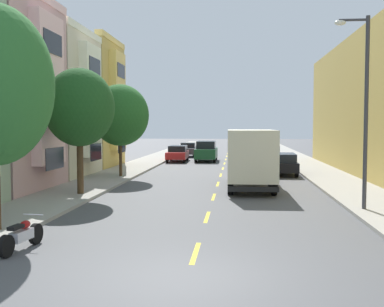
{
  "coord_description": "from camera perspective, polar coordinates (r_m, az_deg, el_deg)",
  "views": [
    {
      "loc": [
        1.09,
        -10.46,
        3.42
      ],
      "look_at": [
        -1.68,
        18.73,
        1.67
      ],
      "focal_mm": 44.29,
      "sensor_mm": 36.0,
      "label": 1
    }
  ],
  "objects": [
    {
      "name": "ground_plane",
      "position": [
        40.61,
        3.86,
        -1.43
      ],
      "size": [
        160.0,
        160.0,
        0.0
      ],
      "primitive_type": "plane",
      "color": "#4C4C4F"
    },
    {
      "name": "sidewalk_left",
      "position": [
        39.46,
        -6.58,
        -1.49
      ],
      "size": [
        3.2,
        120.0,
        0.14
      ],
      "primitive_type": "cube",
      "color": "#A39E93",
      "rests_on": "ground_plane"
    },
    {
      "name": "delivery_box_truck",
      "position": [
        25.91,
        6.99,
        -0.12
      ],
      "size": [
        2.53,
        7.89,
        3.18
      ],
      "color": "beige",
      "rests_on": "ground_plane"
    },
    {
      "name": "lane_centerline_dashes",
      "position": [
        35.14,
        3.62,
        -2.18
      ],
      "size": [
        0.14,
        47.2,
        0.01
      ],
      "color": "yellow",
      "rests_on": "ground_plane"
    },
    {
      "name": "parked_suv_teal",
      "position": [
        65.48,
        8.37,
        1.24
      ],
      "size": [
        2.03,
        4.83,
        1.93
      ],
      "color": "#195B60",
      "rests_on": "ground_plane"
    },
    {
      "name": "parked_hatchback_charcoal",
      "position": [
        51.88,
        -0.49,
        0.46
      ],
      "size": [
        1.83,
        4.04,
        1.5
      ],
      "color": "#333338",
      "rests_on": "ground_plane"
    },
    {
      "name": "parked_wagon_black",
      "position": [
        33.28,
        10.87,
        -1.16
      ],
      "size": [
        1.93,
        4.74,
        1.5
      ],
      "color": "black",
      "rests_on": "ground_plane"
    },
    {
      "name": "townhouse_fourth_mustard",
      "position": [
        40.62,
        -17.65,
        5.47
      ],
      "size": [
        12.96,
        6.85,
        10.39
      ],
      "color": "tan",
      "rests_on": "ground_plane"
    },
    {
      "name": "street_lamp",
      "position": [
        19.68,
        19.86,
        6.18
      ],
      "size": [
        1.35,
        0.28,
        7.5
      ],
      "color": "#38383D",
      "rests_on": "sidewalk_right"
    },
    {
      "name": "moving_forest_sedan",
      "position": [
        45.05,
        1.73,
        0.31
      ],
      "size": [
        1.95,
        4.8,
        1.93
      ],
      "color": "#194C28",
      "rests_on": "ground_plane"
    },
    {
      "name": "parked_hatchback_white",
      "position": [
        44.85,
        9.45,
        -0.05
      ],
      "size": [
        1.79,
        4.02,
        1.5
      ],
      "color": "silver",
      "rests_on": "ground_plane"
    },
    {
      "name": "parked_wagon_red",
      "position": [
        44.84,
        -1.73,
        0.06
      ],
      "size": [
        1.93,
        4.74,
        1.5
      ],
      "color": "#AD1E1E",
      "rests_on": "ground_plane"
    },
    {
      "name": "sidewalk_right",
      "position": [
        39.07,
        14.25,
        -1.62
      ],
      "size": [
        3.2,
        120.0,
        0.14
      ],
      "primitive_type": "cube",
      "color": "#A39E93",
      "rests_on": "ground_plane"
    },
    {
      "name": "street_tree_second",
      "position": [
        23.28,
        -13.41,
        5.39
      ],
      "size": [
        3.35,
        3.35,
        6.01
      ],
      "color": "#47331E",
      "rests_on": "sidewalk_left"
    },
    {
      "name": "street_tree_third",
      "position": [
        30.89,
        -8.64,
        4.58
      ],
      "size": [
        3.7,
        3.7,
        5.92
      ],
      "color": "#47331E",
      "rests_on": "sidewalk_left"
    },
    {
      "name": "parked_motorcycle",
      "position": [
        13.91,
        -19.82,
        -9.29
      ],
      "size": [
        0.62,
        2.05,
        0.9
      ],
      "color": "black",
      "rests_on": "ground_plane"
    }
  ]
}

